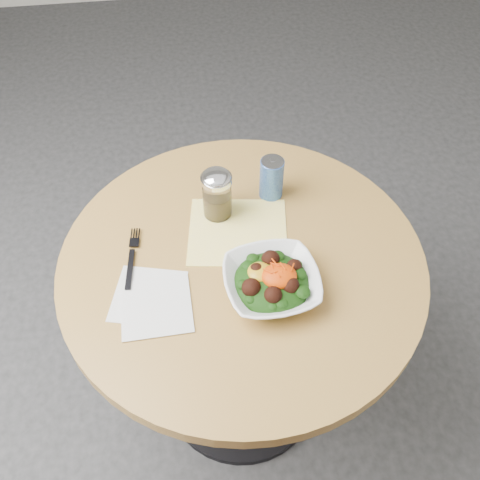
# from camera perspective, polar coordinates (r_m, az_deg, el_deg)

# --- Properties ---
(ground) EXTENTS (6.00, 6.00, 0.00)m
(ground) POSITION_cam_1_polar(r_m,az_deg,el_deg) (1.95, 0.15, -15.64)
(ground) COLOR #2A292C
(ground) RESTS_ON ground
(table) EXTENTS (0.90, 0.90, 0.75)m
(table) POSITION_cam_1_polar(r_m,az_deg,el_deg) (1.47, 0.19, -6.64)
(table) COLOR black
(table) RESTS_ON ground
(cloth_napkin) EXTENTS (0.28, 0.26, 0.00)m
(cloth_napkin) POSITION_cam_1_polar(r_m,az_deg,el_deg) (1.36, -0.24, 0.92)
(cloth_napkin) COLOR yellow
(cloth_napkin) RESTS_ON table
(paper_napkins) EXTENTS (0.20, 0.21, 0.00)m
(paper_napkins) POSITION_cam_1_polar(r_m,az_deg,el_deg) (1.25, -9.34, -6.47)
(paper_napkins) COLOR silver
(paper_napkins) RESTS_ON table
(salad_bowl) EXTENTS (0.23, 0.23, 0.08)m
(salad_bowl) POSITION_cam_1_polar(r_m,az_deg,el_deg) (1.23, 3.39, -4.48)
(salad_bowl) COLOR white
(salad_bowl) RESTS_ON table
(fork) EXTENTS (0.04, 0.19, 0.00)m
(fork) POSITION_cam_1_polar(r_m,az_deg,el_deg) (1.33, -11.44, -1.65)
(fork) COLOR black
(fork) RESTS_ON table
(spice_shaker) EXTENTS (0.08, 0.08, 0.14)m
(spice_shaker) POSITION_cam_1_polar(r_m,az_deg,el_deg) (1.36, -2.47, 4.90)
(spice_shaker) COLOR silver
(spice_shaker) RESTS_ON table
(beverage_can) EXTENTS (0.06, 0.06, 0.12)m
(beverage_can) POSITION_cam_1_polar(r_m,az_deg,el_deg) (1.42, 3.38, 6.61)
(beverage_can) COLOR navy
(beverage_can) RESTS_ON table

